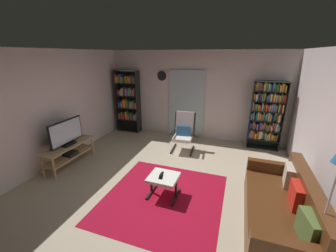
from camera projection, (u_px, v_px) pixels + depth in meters
ground_plane at (159, 186)px, 4.14m from camera, size 7.02×7.02×0.00m
wall_back at (194, 95)px, 6.30m from camera, size 5.60×0.06×2.60m
wall_left at (43, 111)px, 4.55m from camera, size 0.06×6.00×2.60m
glass_door_panel at (186, 103)px, 6.39m from camera, size 1.10×0.01×2.00m
area_rug at (164, 198)px, 3.81m from camera, size 2.08×2.16×0.01m
tv_stand at (70, 151)px, 4.85m from camera, size 0.41×1.32×0.51m
television at (66, 133)px, 4.70m from camera, size 0.20×0.92×0.59m
bookshelf_near_tv at (128, 99)px, 6.82m from camera, size 0.77×0.30×2.00m
bookshelf_near_sofa at (267, 113)px, 5.54m from camera, size 0.81×0.30×1.84m
leather_sofa at (282, 209)px, 3.09m from camera, size 0.87×1.98×0.82m
lounge_armchair at (184, 131)px, 5.61m from camera, size 0.61×0.69×1.02m
ottoman at (163, 180)px, 3.77m from camera, size 0.53×0.49×0.41m
tv_remote at (162, 174)px, 3.80m from camera, size 0.04×0.14×0.02m
cell_phone at (161, 177)px, 3.71m from camera, size 0.10×0.15×0.01m
wall_clock at (162, 76)px, 6.36m from camera, size 0.29×0.03×0.29m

